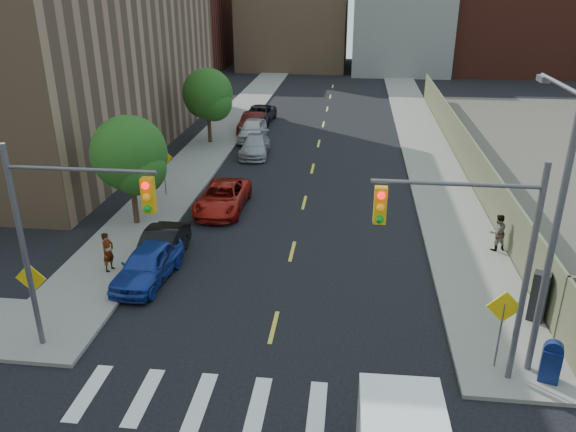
% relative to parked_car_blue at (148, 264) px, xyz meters
% --- Properties ---
extents(sidewalk_nw, '(3.50, 73.00, 0.15)m').
position_rel_parked_car_blue_xyz_m(sidewalk_nw, '(-2.25, 30.78, -0.66)').
color(sidewalk_nw, gray).
rests_on(sidewalk_nw, ground).
extents(sidewalk_ne, '(3.50, 73.00, 0.15)m').
position_rel_parked_car_blue_xyz_m(sidewalk_ne, '(13.25, 30.78, -0.66)').
color(sidewalk_ne, gray).
rests_on(sidewalk_ne, ground).
extents(fence_north, '(0.12, 44.00, 2.50)m').
position_rel_parked_car_blue_xyz_m(fence_north, '(15.10, 17.28, 0.52)').
color(fence_north, '#5E6949').
rests_on(fence_north, ground).
extents(building_nw, '(22.00, 30.00, 16.00)m').
position_rel_parked_car_blue_xyz_m(building_nw, '(-16.50, 19.28, 7.27)').
color(building_nw, '#8C6B4C').
rests_on(building_nw, ground).
extents(bg_bldg_west, '(14.00, 18.00, 12.00)m').
position_rel_parked_car_blue_xyz_m(bg_bldg_west, '(-16.50, 59.28, 5.27)').
color(bg_bldg_west, '#592319').
rests_on(bg_bldg_west, ground).
extents(bg_bldg_midwest, '(14.00, 16.00, 15.00)m').
position_rel_parked_car_blue_xyz_m(bg_bldg_midwest, '(-0.50, 61.28, 6.77)').
color(bg_bldg_midwest, '#8C6B4C').
rests_on(bg_bldg_midwest, ground).
extents(bg_bldg_center, '(12.00, 16.00, 10.00)m').
position_rel_parked_car_blue_xyz_m(bg_bldg_center, '(13.50, 59.28, 4.27)').
color(bg_bldg_center, gray).
rests_on(bg_bldg_center, ground).
extents(bg_bldg_east, '(18.00, 18.00, 16.00)m').
position_rel_parked_car_blue_xyz_m(bg_bldg_east, '(27.50, 61.28, 7.27)').
color(bg_bldg_east, '#592319').
rests_on(bg_bldg_east, ground).
extents(signal_nw, '(4.59, 0.30, 7.00)m').
position_rel_parked_car_blue_xyz_m(signal_nw, '(-0.48, -4.72, 3.80)').
color(signal_nw, '#59595E').
rests_on(signal_nw, ground).
extents(signal_ne, '(4.59, 0.30, 7.00)m').
position_rel_parked_car_blue_xyz_m(signal_ne, '(11.48, -4.72, 3.80)').
color(signal_ne, '#59595E').
rests_on(signal_ne, ground).
extents(streetlight_ne, '(0.25, 3.70, 9.00)m').
position_rel_parked_car_blue_xyz_m(streetlight_ne, '(13.70, -3.82, 4.49)').
color(streetlight_ne, '#59595E').
rests_on(streetlight_ne, ground).
extents(warn_sign_nw, '(1.06, 0.06, 2.83)m').
position_rel_parked_car_blue_xyz_m(warn_sign_nw, '(-2.30, -4.22, 1.26)').
color(warn_sign_nw, '#59595E').
rests_on(warn_sign_nw, ground).
extents(warn_sign_ne, '(1.06, 0.06, 2.83)m').
position_rel_parked_car_blue_xyz_m(warn_sign_ne, '(12.70, -4.22, 1.26)').
color(warn_sign_ne, '#59595E').
rests_on(warn_sign_ne, ground).
extents(warn_sign_midwest, '(1.06, 0.06, 2.83)m').
position_rel_parked_car_blue_xyz_m(warn_sign_midwest, '(-2.30, 9.28, 1.26)').
color(warn_sign_midwest, '#59595E').
rests_on(warn_sign_midwest, ground).
extents(tree_west_near, '(3.66, 3.64, 5.52)m').
position_rel_parked_car_blue_xyz_m(tree_west_near, '(-2.50, 5.32, 2.75)').
color(tree_west_near, '#332114').
rests_on(tree_west_near, ground).
extents(tree_west_far, '(3.66, 3.64, 5.52)m').
position_rel_parked_car_blue_xyz_m(tree_west_far, '(-2.50, 20.32, 2.75)').
color(tree_west_far, '#332114').
rests_on(tree_west_far, ground).
extents(parked_car_blue, '(2.14, 4.45, 1.46)m').
position_rel_parked_car_blue_xyz_m(parked_car_blue, '(0.00, 0.00, 0.00)').
color(parked_car_blue, navy).
rests_on(parked_car_blue, ground).
extents(parked_car_black, '(1.50, 4.28, 1.41)m').
position_rel_parked_car_blue_xyz_m(parked_car_black, '(0.00, 1.59, -0.03)').
color(parked_car_black, black).
rests_on(parked_car_black, ground).
extents(parked_car_red, '(2.38, 5.07, 1.40)m').
position_rel_parked_car_blue_xyz_m(parked_car_red, '(1.30, 7.78, -0.03)').
color(parked_car_red, '#9F160F').
rests_on(parked_car_red, ground).
extents(parked_car_silver, '(2.14, 4.69, 1.33)m').
position_rel_parked_car_blue_xyz_m(parked_car_silver, '(1.30, 17.86, -0.07)').
color(parked_car_silver, '#96999D').
rests_on(parked_car_silver, ground).
extents(parked_car_white, '(1.88, 4.56, 1.55)m').
position_rel_parked_car_blue_xyz_m(parked_car_white, '(0.42, 21.85, 0.04)').
color(parked_car_white, silver).
rests_on(parked_car_white, ground).
extents(parked_car_maroon, '(1.79, 4.53, 1.47)m').
position_rel_parked_car_blue_xyz_m(parked_car_maroon, '(0.00, 24.18, 0.00)').
color(parked_car_maroon, '#44110D').
rests_on(parked_car_maroon, ground).
extents(parked_car_grey, '(2.56, 5.08, 1.38)m').
position_rel_parked_car_blue_xyz_m(parked_car_grey, '(0.00, 27.32, -0.04)').
color(parked_car_grey, black).
rests_on(parked_car_grey, ground).
extents(mailbox, '(0.68, 0.59, 1.39)m').
position_rel_parked_car_blue_xyz_m(mailbox, '(14.15, -4.72, 0.09)').
color(mailbox, '#0E1C52').
rests_on(mailbox, sidewalk_ne).
extents(payphone, '(0.68, 0.63, 1.85)m').
position_rel_parked_car_blue_xyz_m(payphone, '(14.70, -1.34, 0.34)').
color(payphone, black).
rests_on(payphone, sidewalk_ne).
extents(pedestrian_west, '(0.55, 0.70, 1.68)m').
position_rel_parked_car_blue_xyz_m(pedestrian_west, '(-1.81, 0.39, 0.26)').
color(pedestrian_west, gray).
rests_on(pedestrian_west, sidewalk_nw).
extents(pedestrian_east, '(0.99, 0.89, 1.69)m').
position_rel_parked_car_blue_xyz_m(pedestrian_east, '(14.53, 4.22, 0.26)').
color(pedestrian_east, gray).
rests_on(pedestrian_east, sidewalk_ne).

